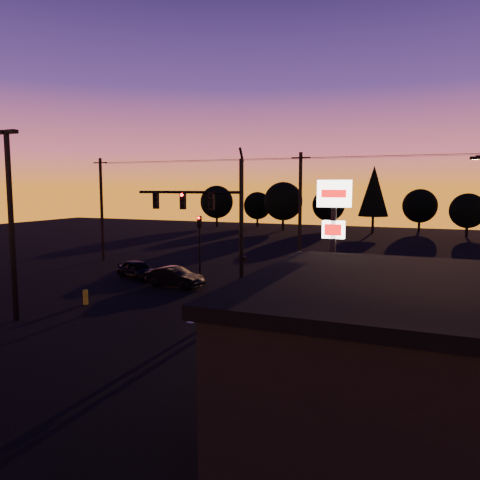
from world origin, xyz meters
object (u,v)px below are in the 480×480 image
object	(u,v)px
traffic_signal_mast	(215,215)
pylon_sign	(334,223)
car_left	(138,269)
suv_parked	(451,364)
secondary_signal	(199,236)
car_right	(340,280)
bollard	(86,297)
car_mid	(175,277)
parking_lot_light	(11,213)

from	to	relation	value
traffic_signal_mast	pylon_sign	bearing A→B (deg)	-19.36
car_left	suv_parked	bearing A→B (deg)	-97.48
secondary_signal	car_right	bearing A→B (deg)	-9.99
secondary_signal	car_right	distance (m)	11.24
bollard	suv_parked	bearing A→B (deg)	-11.02
car_right	car_mid	bearing A→B (deg)	-68.95
pylon_sign	traffic_signal_mast	bearing A→B (deg)	160.64
parking_lot_light	secondary_signal	bearing A→B (deg)	80.21
secondary_signal	pylon_sign	xyz separation A→B (m)	(12.00, -9.99, 2.05)
secondary_signal	parking_lot_light	distance (m)	14.90
pylon_sign	secondary_signal	bearing A→B (deg)	140.23
traffic_signal_mast	suv_parked	xyz separation A→B (m)	(11.96, -6.76, -4.30)
car_left	car_mid	size ratio (longest dim) A/B	0.96
car_mid	car_left	bearing A→B (deg)	74.77
bollard	parking_lot_light	bearing A→B (deg)	-103.99
traffic_signal_mast	car_left	world-z (taller)	traffic_signal_mast
parking_lot_light	traffic_signal_mast	bearing A→B (deg)	43.37
car_mid	bollard	bearing A→B (deg)	165.17
secondary_signal	pylon_sign	bearing A→B (deg)	-39.77
traffic_signal_mast	parking_lot_light	distance (m)	10.19
secondary_signal	bollard	bearing A→B (deg)	-98.26
traffic_signal_mast	car_mid	world-z (taller)	traffic_signal_mast
pylon_sign	suv_parked	xyz separation A→B (m)	(4.86, -4.27, -4.28)
secondary_signal	car_mid	bearing A→B (deg)	-82.20
suv_parked	secondary_signal	bearing A→B (deg)	150.43
parking_lot_light	car_right	xyz separation A→B (m)	(13.36, 12.57, -4.57)
parking_lot_light	car_right	world-z (taller)	parking_lot_light
car_mid	car_right	size ratio (longest dim) A/B	0.82
suv_parked	car_left	bearing A→B (deg)	162.00
traffic_signal_mast	suv_parked	size ratio (longest dim) A/B	1.88
car_left	car_right	size ratio (longest dim) A/B	0.79
traffic_signal_mast	bollard	xyz separation A→B (m)	(-6.45, -3.18, -4.53)
traffic_signal_mast	car_right	bearing A→B (deg)	43.11
car_mid	traffic_signal_mast	bearing A→B (deg)	-117.37
traffic_signal_mast	parking_lot_light	bearing A→B (deg)	-136.63
secondary_signal	car_left	bearing A→B (deg)	-135.29
parking_lot_light	car_mid	xyz separation A→B (m)	(3.15, 9.74, -4.62)
secondary_signal	traffic_signal_mast	bearing A→B (deg)	-56.81
parking_lot_light	pylon_sign	world-z (taller)	parking_lot_light
secondary_signal	car_left	size ratio (longest dim) A/B	1.15
secondary_signal	bollard	distance (m)	11.06
parking_lot_light	pylon_sign	xyz separation A→B (m)	(14.50, 4.50, -0.36)
secondary_signal	car_mid	distance (m)	5.27
secondary_signal	car_left	world-z (taller)	secondary_signal
car_left	suv_parked	world-z (taller)	car_left
secondary_signal	car_mid	xyz separation A→B (m)	(0.65, -4.74, -2.21)
traffic_signal_mast	secondary_signal	xyz separation A→B (m)	(-4.90, 7.49, -2.07)
pylon_sign	car_left	bearing A→B (deg)	156.22
traffic_signal_mast	secondary_signal	distance (m)	9.19
pylon_sign	car_right	bearing A→B (deg)	98.02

